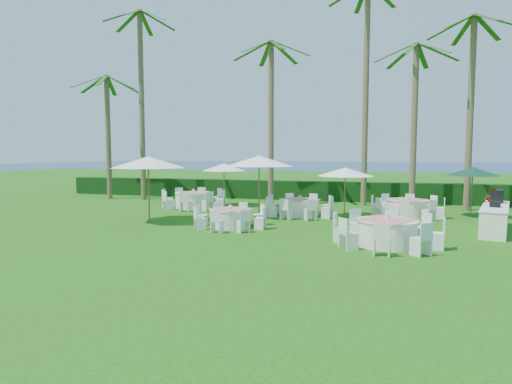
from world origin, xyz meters
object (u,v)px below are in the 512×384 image
umbrella_d (345,172)px  banquet_table_d (194,200)px  buffet_table (495,218)px  umbrella_green (473,171)px  banquet_table_c (387,232)px  umbrella_a (148,162)px  umbrella_b (259,161)px  banquet_table_f (407,208)px  umbrella_c (224,167)px  banquet_table_e (300,207)px  staff_person (491,207)px  banquet_table_b (230,218)px

umbrella_d → banquet_table_d: bearing=172.1°
buffet_table → umbrella_green: bearing=92.1°
banquet_table_c → banquet_table_d: banquet_table_d is taller
banquet_table_c → banquet_table_d: bearing=144.6°
umbrella_a → umbrella_green: 14.56m
banquet_table_c → umbrella_b: size_ratio=1.06×
banquet_table_f → umbrella_a: bearing=-155.4°
umbrella_b → umbrella_green: 9.80m
buffet_table → umbrella_c: bearing=160.0°
umbrella_b → umbrella_d: bearing=15.1°
umbrella_b → banquet_table_e: bearing=24.6°
umbrella_green → staff_person: umbrella_green is taller
banquet_table_e → umbrella_b: size_ratio=1.00×
banquet_table_e → umbrella_c: bearing=150.8°
banquet_table_b → buffet_table: (9.83, 2.00, 0.13)m
banquet_table_b → banquet_table_e: 4.39m
banquet_table_b → banquet_table_f: banquet_table_f is taller
banquet_table_e → staff_person: bearing=-5.2°
umbrella_c → buffet_table: umbrella_c is taller
umbrella_d → staff_person: (5.82, -0.94, -1.30)m
banquet_table_c → umbrella_green: size_ratio=1.44×
umbrella_d → staff_person: size_ratio=1.66×
banquet_table_b → banquet_table_e: bearing=62.2°
banquet_table_c → umbrella_b: bearing=138.9°
umbrella_d → buffet_table: size_ratio=0.61×
banquet_table_c → staff_person: (3.99, 5.00, 0.34)m
umbrella_b → umbrella_green: (9.40, 2.71, -0.48)m
umbrella_green → buffet_table: size_ratio=0.55×
buffet_table → staff_person: staff_person is taller
banquet_table_f → buffet_table: buffet_table is taller
banquet_table_c → banquet_table_d: size_ratio=0.98×
umbrella_b → banquet_table_d: bearing=153.5°
banquet_table_e → umbrella_b: (-1.76, -0.80, 2.16)m
banquet_table_f → buffet_table: (2.96, -3.10, 0.09)m
banquet_table_f → buffet_table: 4.29m
banquet_table_c → umbrella_c: bearing=136.0°
umbrella_green → banquet_table_e: bearing=-166.0°
staff_person → banquet_table_c: bearing=44.5°
banquet_table_c → banquet_table_e: bearing=124.2°
banquet_table_c → banquet_table_f: size_ratio=1.04×
umbrella_d → umbrella_green: (5.59, 1.69, 0.02)m
umbrella_c → umbrella_d: size_ratio=0.97×
umbrella_green → umbrella_a: bearing=-157.5°
banquet_table_f → umbrella_a: umbrella_a is taller
umbrella_a → buffet_table: size_ratio=0.74×
banquet_table_c → banquet_table_e: 6.91m
umbrella_a → umbrella_c: umbrella_a is taller
banquet_table_e → staff_person: size_ratio=2.04×
banquet_table_f → umbrella_green: 3.36m
banquet_table_d → staff_person: bearing=-8.4°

